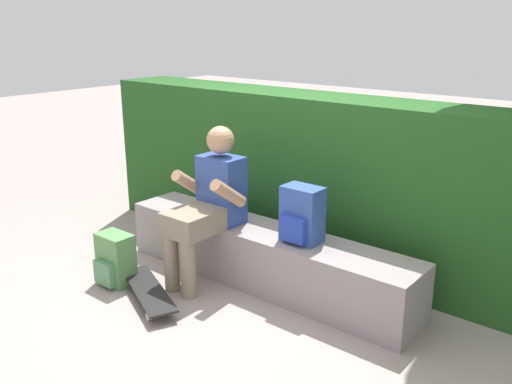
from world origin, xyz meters
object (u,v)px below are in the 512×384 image
at_px(person_skater, 209,201).
at_px(skateboard_near_person, 148,290).
at_px(backpack_on_bench, 301,215).
at_px(backpack_on_ground, 115,260).
at_px(bench_main, 264,256).

relative_size(person_skater, skateboard_near_person, 1.46).
distance_m(backpack_on_bench, backpack_on_ground, 1.47).
relative_size(skateboard_near_person, backpack_on_bench, 2.03).
xyz_separation_m(person_skater, skateboard_near_person, (-0.11, -0.53, -0.56)).
distance_m(person_skater, backpack_on_bench, 0.74).
relative_size(skateboard_near_person, backpack_on_ground, 2.03).
relative_size(bench_main, backpack_on_ground, 6.19).
bearing_deg(bench_main, backpack_on_ground, -140.13).
height_order(person_skater, backpack_on_ground, person_skater).
height_order(skateboard_near_person, backpack_on_ground, backpack_on_ground).
bearing_deg(person_skater, backpack_on_ground, -134.40).
distance_m(bench_main, backpack_on_ground, 1.13).
bearing_deg(backpack_on_ground, bench_main, 39.87).
xyz_separation_m(bench_main, person_skater, (-0.37, -0.21, 0.42)).
bearing_deg(skateboard_near_person, backpack_on_bench, 42.01).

